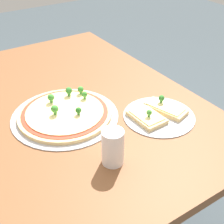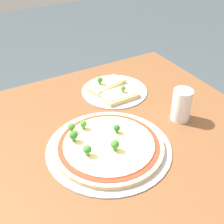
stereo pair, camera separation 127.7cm
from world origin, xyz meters
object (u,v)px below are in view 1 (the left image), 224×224
(dining_table, at_px, (70,120))
(drinking_cup, at_px, (113,147))
(pizza_tray_whole, at_px, (65,113))
(pizza_tray_slice, at_px, (157,114))

(dining_table, distance_m, drinking_cup, 0.42)
(drinking_cup, bearing_deg, dining_table, -5.94)
(dining_table, height_order, pizza_tray_whole, pizza_tray_whole)
(dining_table, distance_m, pizza_tray_whole, 0.15)
(dining_table, xyz_separation_m, pizza_tray_slice, (-0.27, -0.23, 0.10))
(drinking_cup, bearing_deg, pizza_tray_slice, -66.88)
(dining_table, bearing_deg, pizza_tray_whole, 148.25)
(dining_table, height_order, drinking_cup, drinking_cup)
(dining_table, relative_size, pizza_tray_slice, 4.90)
(pizza_tray_slice, distance_m, drinking_cup, 0.30)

